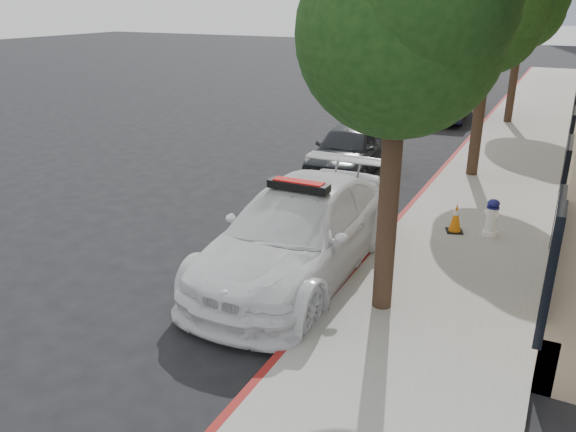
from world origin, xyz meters
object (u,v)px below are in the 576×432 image
(parked_car_mid, at_px, (349,149))
(fire_hydrant, at_px, (492,218))
(parked_car_far, at_px, (448,100))
(traffic_cone, at_px, (456,218))
(police_car, at_px, (298,232))

(parked_car_mid, bearing_deg, fire_hydrant, -41.23)
(parked_car_far, distance_m, traffic_cone, 13.05)
(traffic_cone, bearing_deg, fire_hydrant, 11.19)
(parked_car_mid, relative_size, parked_car_far, 0.89)
(police_car, relative_size, fire_hydrant, 7.19)
(parked_car_far, bearing_deg, traffic_cone, -81.86)
(police_car, xyz_separation_m, parked_car_far, (-0.67, 15.61, -0.03))
(parked_car_mid, bearing_deg, parked_car_far, 81.10)
(fire_hydrant, xyz_separation_m, traffic_cone, (-0.68, -0.13, -0.07))
(police_car, bearing_deg, traffic_cone, 51.49)
(fire_hydrant, bearing_deg, parked_car_far, 128.50)
(police_car, bearing_deg, fire_hydrant, 45.21)
(parked_car_mid, xyz_separation_m, traffic_cone, (3.67, -3.42, -0.25))
(police_car, height_order, traffic_cone, police_car)
(parked_car_mid, height_order, traffic_cone, parked_car_mid)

